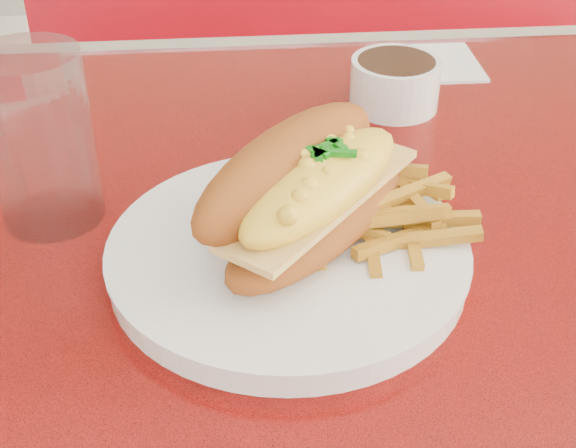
{
  "coord_description": "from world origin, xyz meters",
  "views": [
    {
      "loc": [
        -0.24,
        -0.54,
        1.15
      ],
      "look_at": [
        -0.19,
        -0.05,
        0.81
      ],
      "focal_mm": 50.0,
      "sensor_mm": 36.0,
      "label": 1
    }
  ],
  "objects": [
    {
      "name": "diner_table",
      "position": [
        0.0,
        0.0,
        0.61
      ],
      "size": [
        1.23,
        0.83,
        0.77
      ],
      "color": "red",
      "rests_on": "ground"
    },
    {
      "name": "booth_bench_far",
      "position": [
        0.0,
        0.81,
        0.29
      ],
      "size": [
        1.2,
        0.51,
        0.9
      ],
      "color": "#A00A17",
      "rests_on": "ground"
    },
    {
      "name": "dinner_plate",
      "position": [
        -0.19,
        -0.05,
        0.78
      ],
      "size": [
        0.37,
        0.37,
        0.02
      ],
      "rotation": [
        0.0,
        0.0,
        0.43
      ],
      "color": "white",
      "rests_on": "diner_table"
    },
    {
      "name": "mac_hoagie",
      "position": [
        -0.18,
        -0.04,
        0.83
      ],
      "size": [
        0.22,
        0.23,
        0.1
      ],
      "rotation": [
        0.0,
        0.0,
        0.86
      ],
      "color": "#924917",
      "rests_on": "dinner_plate"
    },
    {
      "name": "fries_pile",
      "position": [
        -0.13,
        -0.02,
        0.81
      ],
      "size": [
        0.14,
        0.13,
        0.04
      ],
      "primitive_type": null,
      "rotation": [
        0.0,
        0.0,
        -0.16
      ],
      "color": "gold",
      "rests_on": "dinner_plate"
    },
    {
      "name": "fork",
      "position": [
        -0.14,
        0.01,
        0.79
      ],
      "size": [
        0.04,
        0.16,
        0.0
      ],
      "rotation": [
        0.0,
        0.0,
        1.74
      ],
      "color": "silver",
      "rests_on": "dinner_plate"
    },
    {
      "name": "gravy_ramekin",
      "position": [
        -0.06,
        0.21,
        0.8
      ],
      "size": [
        0.11,
        0.11,
        0.05
      ],
      "rotation": [
        0.0,
        0.0,
        -0.22
      ],
      "color": "white",
      "rests_on": "diner_table"
    },
    {
      "name": "sauce_cup_left",
      "position": [
        -0.19,
        0.07,
        0.78
      ],
      "size": [
        0.06,
        0.06,
        0.03
      ],
      "rotation": [
        0.0,
        0.0,
        -0.1
      ],
      "color": "black",
      "rests_on": "diner_table"
    },
    {
      "name": "water_tumbler",
      "position": [
        -0.38,
        0.04,
        0.84
      ],
      "size": [
        0.11,
        0.11,
        0.15
      ],
      "primitive_type": "cylinder",
      "rotation": [
        0.0,
        0.0,
        0.34
      ],
      "color": "silver",
      "rests_on": "diner_table"
    },
    {
      "name": "paper_napkin",
      "position": [
        0.01,
        0.31,
        0.77
      ],
      "size": [
        0.11,
        0.11,
        0.0
      ],
      "primitive_type": "cube",
      "rotation": [
        0.0,
        0.0,
        -0.01
      ],
      "color": "white",
      "rests_on": "diner_table"
    }
  ]
}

